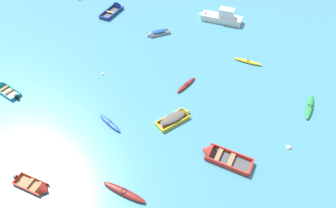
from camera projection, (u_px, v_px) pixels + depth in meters
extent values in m
cube|color=gray|center=(159.00, 34.00, 37.93)|extent=(2.51, 2.18, 0.08)
cube|color=gray|center=(161.00, 35.00, 37.56)|extent=(2.12, 1.62, 0.30)
cube|color=gray|center=(158.00, 31.00, 38.15)|extent=(2.12, 1.62, 0.30)
cube|color=gray|center=(169.00, 31.00, 38.22)|extent=(0.60, 0.76, 0.30)
cone|color=gray|center=(149.00, 35.00, 37.46)|extent=(0.99, 1.04, 0.86)
cube|color=#937047|center=(160.00, 32.00, 37.85)|extent=(0.70, 0.80, 0.03)
ellipsoid|color=#19478C|center=(159.00, 31.00, 37.68)|extent=(2.31, 2.01, 0.27)
cube|color=#4C4C51|center=(228.00, 160.00, 24.44)|extent=(3.68, 2.14, 0.11)
cube|color=red|center=(226.00, 166.00, 23.86)|extent=(3.54, 0.91, 0.43)
cube|color=red|center=(232.00, 153.00, 24.80)|extent=(3.54, 0.91, 0.43)
cube|color=red|center=(251.00, 168.00, 23.75)|extent=(0.48, 1.44, 0.43)
cone|color=red|center=(207.00, 150.00, 24.92)|extent=(1.13, 1.57, 1.42)
cube|color=#937047|center=(231.00, 160.00, 24.21)|extent=(0.67, 1.37, 0.03)
cube|color=#937047|center=(219.00, 155.00, 24.54)|extent=(0.67, 1.37, 0.03)
ellipsoid|color=maroon|center=(186.00, 85.00, 30.89)|extent=(1.69, 2.90, 0.27)
torus|color=black|center=(186.00, 84.00, 30.81)|extent=(0.48, 0.48, 0.06)
cube|color=#99754C|center=(173.00, 121.00, 27.52)|extent=(2.73, 2.94, 0.08)
cube|color=yellow|center=(169.00, 116.00, 27.77)|extent=(2.03, 2.37, 0.34)
cube|color=yellow|center=(177.00, 124.00, 27.09)|extent=(2.03, 2.37, 0.34)
cube|color=yellow|center=(159.00, 127.00, 26.79)|extent=(0.95, 0.84, 0.34)
cone|color=yellow|center=(187.00, 112.00, 28.08)|extent=(1.31, 1.26, 1.13)
cube|color=#937047|center=(172.00, 120.00, 27.31)|extent=(1.01, 0.92, 0.03)
ellipsoid|color=#59514C|center=(173.00, 118.00, 27.23)|extent=(2.53, 2.71, 0.32)
cube|color=beige|center=(8.00, 92.00, 30.22)|extent=(2.86, 1.92, 0.08)
cube|color=teal|center=(3.00, 95.00, 29.82)|extent=(2.62, 1.08, 0.34)
cube|color=teal|center=(12.00, 88.00, 30.45)|extent=(2.62, 1.08, 0.34)
cube|color=teal|center=(16.00, 97.00, 29.57)|extent=(0.49, 1.04, 0.34)
cube|color=#937047|center=(8.00, 92.00, 30.03)|extent=(0.62, 1.01, 0.03)
cube|color=#937047|center=(3.00, 88.00, 30.36)|extent=(0.62, 1.01, 0.03)
cube|color=black|center=(17.00, 97.00, 29.44)|extent=(0.34, 0.35, 0.47)
cube|color=white|center=(222.00, 19.00, 39.94)|extent=(5.34, 2.26, 0.78)
cone|color=white|center=(202.00, 15.00, 40.60)|extent=(1.20, 1.47, 1.35)
cube|color=white|center=(226.00, 13.00, 39.16)|extent=(2.00, 1.39, 1.06)
cube|color=black|center=(220.00, 10.00, 39.22)|extent=(0.30, 1.10, 0.47)
ellipsoid|color=#288C3D|center=(310.00, 107.00, 28.63)|extent=(1.30, 3.59, 0.32)
torus|color=black|center=(310.00, 106.00, 28.53)|extent=(0.51, 0.51, 0.07)
ellipsoid|color=blue|center=(110.00, 123.00, 27.21)|extent=(2.77, 1.96, 0.27)
torus|color=black|center=(110.00, 122.00, 27.13)|extent=(0.50, 0.50, 0.06)
cube|color=#99754C|center=(31.00, 185.00, 22.87)|extent=(2.59, 1.34, 0.08)
cube|color=red|center=(35.00, 179.00, 23.11)|extent=(2.55, 0.49, 0.33)
cube|color=red|center=(26.00, 190.00, 22.45)|extent=(2.55, 0.49, 0.33)
cube|color=red|center=(17.00, 178.00, 23.15)|extent=(0.27, 0.99, 0.33)
cone|color=red|center=(45.00, 191.00, 22.39)|extent=(0.74, 1.05, 0.97)
cube|color=#937047|center=(29.00, 183.00, 22.78)|extent=(0.42, 0.93, 0.03)
cube|color=#937047|center=(37.00, 187.00, 22.56)|extent=(0.42, 0.93, 0.03)
cube|color=black|center=(16.00, 177.00, 23.10)|extent=(0.28, 0.29, 0.46)
ellipsoid|color=maroon|center=(124.00, 192.00, 22.32)|extent=(3.69, 1.40, 0.33)
torus|color=black|center=(124.00, 191.00, 22.21)|extent=(0.53, 0.53, 0.07)
ellipsoid|color=yellow|center=(248.00, 62.00, 33.69)|extent=(3.14, 1.08, 0.28)
torus|color=black|center=(248.00, 61.00, 33.60)|extent=(0.44, 0.44, 0.06)
cube|color=#4C4C51|center=(112.00, 13.00, 41.66)|extent=(2.09, 3.82, 0.11)
cube|color=navy|center=(107.00, 11.00, 41.78)|extent=(0.85, 3.72, 0.43)
cube|color=navy|center=(116.00, 13.00, 41.32)|extent=(0.85, 3.72, 0.43)
cube|color=navy|center=(104.00, 18.00, 40.33)|extent=(1.46, 0.44, 0.43)
cone|color=navy|center=(119.00, 6.00, 42.80)|extent=(1.57, 1.13, 1.43)
cube|color=#937047|center=(111.00, 12.00, 41.36)|extent=(1.38, 0.65, 0.03)
sphere|color=silver|center=(289.00, 148.00, 25.42)|extent=(0.43, 0.43, 0.43)
sphere|color=silver|center=(103.00, 74.00, 32.32)|extent=(0.33, 0.33, 0.33)
sphere|color=orange|center=(80.00, 0.00, 44.60)|extent=(0.46, 0.46, 0.46)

